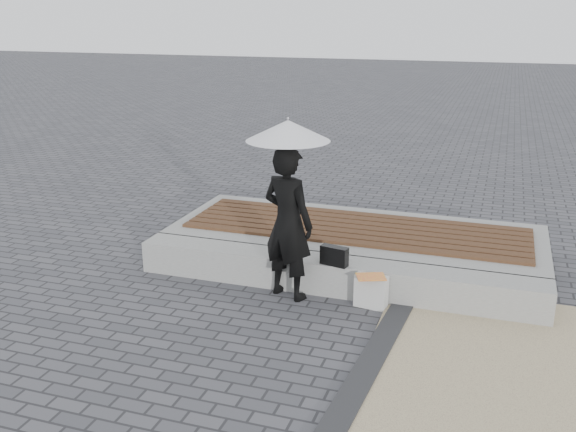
{
  "coord_description": "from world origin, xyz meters",
  "views": [
    {
      "loc": [
        1.79,
        -5.46,
        3.27
      ],
      "look_at": [
        -0.47,
        1.28,
        1.0
      ],
      "focal_mm": 40.41,
      "sensor_mm": 36.0,
      "label": 1
    }
  ],
  "objects_px": {
    "canvas_tote": "(371,291)",
    "woman": "(288,223)",
    "parasol": "(288,130)",
    "handbag": "(334,256)",
    "seating_ledge": "(333,275)"
  },
  "relations": [
    {
      "from": "parasol",
      "to": "woman",
      "type": "bearing_deg",
      "value": 180.0
    },
    {
      "from": "parasol",
      "to": "canvas_tote",
      "type": "relative_size",
      "value": 3.12
    },
    {
      "from": "seating_ledge",
      "to": "handbag",
      "type": "height_order",
      "value": "handbag"
    },
    {
      "from": "seating_ledge",
      "to": "canvas_tote",
      "type": "relative_size",
      "value": 12.84
    },
    {
      "from": "parasol",
      "to": "handbag",
      "type": "xyz_separation_m",
      "value": [
        0.52,
        0.15,
        -1.48
      ]
    },
    {
      "from": "woman",
      "to": "canvas_tote",
      "type": "relative_size",
      "value": 4.7
    },
    {
      "from": "woman",
      "to": "seating_ledge",
      "type": "bearing_deg",
      "value": -126.16
    },
    {
      "from": "canvas_tote",
      "to": "woman",
      "type": "bearing_deg",
      "value": -171.42
    },
    {
      "from": "seating_ledge",
      "to": "handbag",
      "type": "xyz_separation_m",
      "value": [
        0.05,
        -0.17,
        0.32
      ]
    },
    {
      "from": "seating_ledge",
      "to": "canvas_tote",
      "type": "distance_m",
      "value": 0.61
    },
    {
      "from": "parasol",
      "to": "canvas_tote",
      "type": "bearing_deg",
      "value": 0.38
    },
    {
      "from": "handbag",
      "to": "canvas_tote",
      "type": "height_order",
      "value": "handbag"
    },
    {
      "from": "woman",
      "to": "parasol",
      "type": "relative_size",
      "value": 1.51
    },
    {
      "from": "woman",
      "to": "canvas_tote",
      "type": "xyz_separation_m",
      "value": [
        1.0,
        0.01,
        -0.72
      ]
    },
    {
      "from": "woman",
      "to": "parasol",
      "type": "height_order",
      "value": "parasol"
    }
  ]
}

